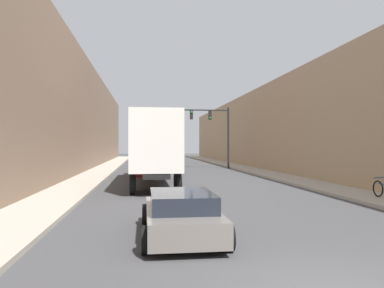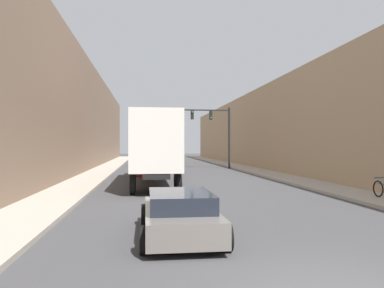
{
  "view_description": "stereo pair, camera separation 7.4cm",
  "coord_description": "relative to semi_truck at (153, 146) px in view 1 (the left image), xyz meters",
  "views": [
    {
      "loc": [
        -3.09,
        -5.67,
        2.42
      ],
      "look_at": [
        -0.75,
        12.49,
        2.47
      ],
      "focal_mm": 35.0,
      "sensor_mm": 36.0,
      "label": 1
    },
    {
      "loc": [
        -3.01,
        -5.68,
        2.42
      ],
      "look_at": [
        -0.75,
        12.49,
        2.47
      ],
      "focal_mm": 35.0,
      "sensor_mm": 36.0,
      "label": 2
    }
  ],
  "objects": [
    {
      "name": "sedan_car",
      "position": [
        0.4,
        -14.0,
        -1.75
      ],
      "size": [
        2.06,
        4.37,
        1.19
      ],
      "color": "slate",
      "rests_on": "ground"
    },
    {
      "name": "building_left",
      "position": [
        -8.61,
        11.82,
        2.82
      ],
      "size": [
        6.0,
        80.0,
        10.3
      ],
      "color": "#846B56",
      "rests_on": "ground"
    },
    {
      "name": "sidewalk_left",
      "position": [
        -4.41,
        11.82,
        -2.26
      ],
      "size": [
        2.4,
        80.0,
        0.15
      ],
      "color": "#B2A899",
      "rests_on": "ground"
    },
    {
      "name": "traffic_signal_gantry",
      "position": [
        5.92,
        14.02,
        2.24
      ],
      "size": [
        7.82,
        0.35,
        6.31
      ],
      "color": "black",
      "rests_on": "ground"
    },
    {
      "name": "semi_truck",
      "position": [
        0.0,
        0.0,
        0.0
      ],
      "size": [
        2.56,
        13.58,
        4.15
      ],
      "color": "silver",
      "rests_on": "ground"
    },
    {
      "name": "sidewalk_right",
      "position": [
        9.44,
        11.82,
        -2.26
      ],
      "size": [
        2.4,
        80.0,
        0.15
      ],
      "color": "#B2A899",
      "rests_on": "ground"
    },
    {
      "name": "building_right",
      "position": [
        13.64,
        11.82,
        1.73
      ],
      "size": [
        6.0,
        80.0,
        8.13
      ],
      "color": "tan",
      "rests_on": "ground"
    }
  ]
}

